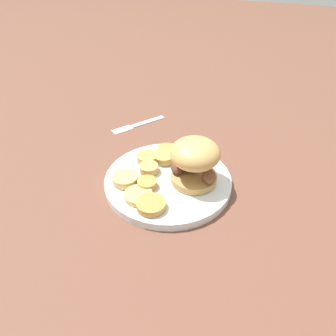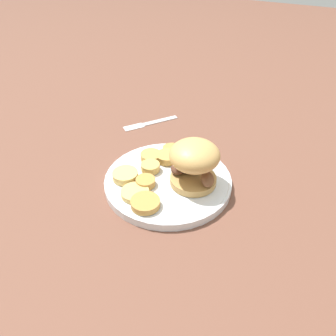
% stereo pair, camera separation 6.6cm
% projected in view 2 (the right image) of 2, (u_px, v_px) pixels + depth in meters
% --- Properties ---
extents(ground_plane, '(4.00, 4.00, 0.00)m').
position_uv_depth(ground_plane, '(168.00, 184.00, 0.69)').
color(ground_plane, brown).
extents(dinner_plate, '(0.26, 0.26, 0.02)m').
position_uv_depth(dinner_plate, '(168.00, 181.00, 0.68)').
color(dinner_plate, white).
rests_on(dinner_plate, ground_plane).
extents(sandwich, '(0.11, 0.10, 0.09)m').
position_uv_depth(sandwich, '(194.00, 161.00, 0.64)').
color(sandwich, tan).
rests_on(sandwich, dinner_plate).
extents(potato_round_0, '(0.05, 0.05, 0.02)m').
position_uv_depth(potato_round_0, '(151.00, 156.00, 0.73)').
color(potato_round_0, tan).
rests_on(potato_round_0, dinner_plate).
extents(potato_round_1, '(0.06, 0.06, 0.01)m').
position_uv_depth(potato_round_1, '(135.00, 193.00, 0.63)').
color(potato_round_1, '#DBB766').
rests_on(potato_round_1, dinner_plate).
extents(potato_round_2, '(0.05, 0.05, 0.02)m').
position_uv_depth(potato_round_2, '(125.00, 175.00, 0.67)').
color(potato_round_2, '#DBB766').
rests_on(potato_round_2, dinner_plate).
extents(potato_round_3, '(0.05, 0.05, 0.02)m').
position_uv_depth(potato_round_3, '(167.00, 157.00, 0.72)').
color(potato_round_3, tan).
rests_on(potato_round_3, dinner_plate).
extents(potato_round_4, '(0.04, 0.04, 0.02)m').
position_uv_depth(potato_round_4, '(150.00, 167.00, 0.70)').
color(potato_round_4, tan).
rests_on(potato_round_4, dinner_plate).
extents(potato_round_5, '(0.04, 0.04, 0.01)m').
position_uv_depth(potato_round_5, '(146.00, 182.00, 0.66)').
color(potato_round_5, '#BC8942').
rests_on(potato_round_5, dinner_plate).
extents(potato_round_6, '(0.04, 0.04, 0.01)m').
position_uv_depth(potato_round_6, '(172.00, 150.00, 0.75)').
color(potato_round_6, '#BC8942').
rests_on(potato_round_6, dinner_plate).
extents(potato_round_7, '(0.06, 0.06, 0.01)m').
position_uv_depth(potato_round_7, '(145.00, 203.00, 0.61)').
color(potato_round_7, '#BC8942').
rests_on(potato_round_7, dinner_plate).
extents(fork, '(0.11, 0.14, 0.00)m').
position_uv_depth(fork, '(150.00, 123.00, 0.90)').
color(fork, silver).
rests_on(fork, ground_plane).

